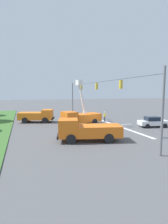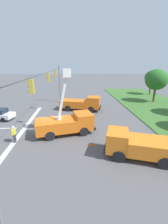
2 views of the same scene
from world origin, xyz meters
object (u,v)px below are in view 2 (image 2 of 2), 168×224
traffic_cone_mid_left (35,123)px  traffic_cone_mid_right (92,143)px  utility_truck_support_far (139,145)px  tree_west (156,80)px  utility_truck_support_near (82,103)px  road_worker (14,133)px  tree_far_west (152,78)px  utility_truck_bucket_lift (66,122)px

traffic_cone_mid_left → traffic_cone_mid_right: 8.62m
utility_truck_support_far → traffic_cone_mid_left: bearing=-126.1°
tree_west → traffic_cone_mid_left: bearing=-63.2°
utility_truck_support_near → road_worker: bearing=-34.9°
road_worker → tree_far_west: bearing=131.9°
tree_west → utility_truck_support_near: bearing=-72.8°
utility_truck_support_far → utility_truck_bucket_lift: bearing=-128.8°
tree_west → road_worker: bearing=-55.9°
utility_truck_support_near → traffic_cone_mid_left: 8.88m
utility_truck_support_far → road_worker: bearing=-106.2°
utility_truck_bucket_lift → utility_truck_support_far: size_ratio=1.12×
tree_far_west → utility_truck_support_far: 29.23m
utility_truck_support_near → traffic_cone_mid_right: utility_truck_support_near is taller
utility_truck_support_far → traffic_cone_mid_left: 12.82m
tree_west → tree_far_west: bearing=159.0°
utility_truck_support_near → utility_truck_support_far: (13.65, 3.97, -0.03)m
tree_west → utility_truck_bucket_lift: utility_truck_bucket_lift is taller
tree_west → utility_truck_bucket_lift: bearing=-52.0°
traffic_cone_mid_left → traffic_cone_mid_right: traffic_cone_mid_right is taller
tree_west → utility_truck_bucket_lift: size_ratio=0.93×
utility_truck_support_near → traffic_cone_mid_right: size_ratio=10.97×
traffic_cone_mid_left → traffic_cone_mid_right: size_ratio=0.92×
utility_truck_support_near → traffic_cone_mid_left: bearing=-46.1°
tree_far_west → tree_west: tree_west is taller
tree_west → utility_truck_support_near: (4.58, -14.83, -3.32)m
tree_far_west → traffic_cone_mid_left: (18.11, -24.04, -3.94)m
utility_truck_bucket_lift → utility_truck_support_far: bearing=51.2°
utility_truck_bucket_lift → traffic_cone_mid_right: bearing=41.5°
traffic_cone_mid_right → tree_west: bearing=138.1°
traffic_cone_mid_right → tree_far_west: bearing=143.6°
tree_west → traffic_cone_mid_right: bearing=-41.9°
road_worker → traffic_cone_mid_right: 7.71m
utility_truck_bucket_lift → utility_truck_support_near: bearing=165.9°
utility_truck_support_far → road_worker: size_ratio=3.54×
utility_truck_support_near → utility_truck_support_far: bearing=16.2°
tree_far_west → traffic_cone_mid_left: bearing=-53.0°
tree_west → traffic_cone_mid_left: size_ratio=10.99×
tree_west → utility_truck_support_far: size_ratio=1.04×
utility_truck_bucket_lift → traffic_cone_mid_left: (-2.59, -4.18, -1.06)m
traffic_cone_mid_right → road_worker: bearing=-98.7°
utility_truck_support_near → traffic_cone_mid_right: 11.59m
utility_truck_support_near → traffic_cone_mid_right: bearing=1.6°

